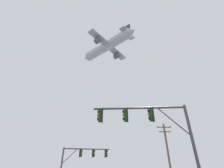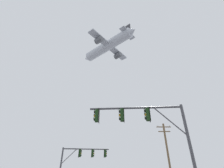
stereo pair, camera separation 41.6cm
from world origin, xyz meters
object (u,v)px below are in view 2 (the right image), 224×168
(signal_pole_far, at_px, (82,158))
(utility_pole, at_px, (169,155))
(signal_pole_near, at_px, (147,124))
(airplane, at_px, (108,46))

(signal_pole_far, bearing_deg, utility_pole, 10.72)
(signal_pole_near, bearing_deg, signal_pole_far, 117.51)
(signal_pole_far, xyz_separation_m, airplane, (2.51, 19.71, 38.36))
(signal_pole_far, bearing_deg, signal_pole_near, -62.49)
(utility_pole, bearing_deg, signal_pole_far, -169.28)
(utility_pole, bearing_deg, signal_pole_near, -111.24)
(utility_pole, relative_size, airplane, 0.50)
(signal_pole_near, xyz_separation_m, signal_pole_far, (-6.32, 12.14, -0.50))
(signal_pole_near, relative_size, signal_pole_far, 1.10)
(signal_pole_far, height_order, utility_pole, utility_pole)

